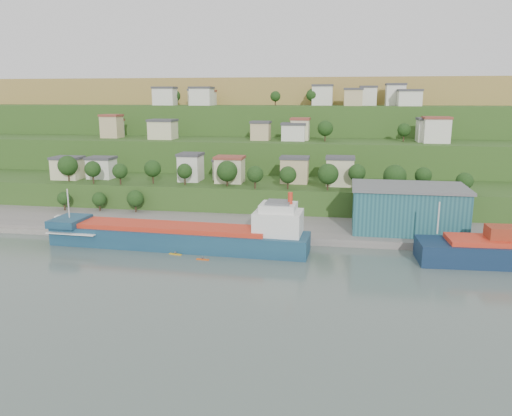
% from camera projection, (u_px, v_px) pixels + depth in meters
% --- Properties ---
extents(ground, '(500.00, 500.00, 0.00)m').
position_uv_depth(ground, '(219.00, 259.00, 121.82)').
color(ground, '#43524C').
rests_on(ground, ground).
extents(quay, '(220.00, 26.00, 4.00)m').
position_uv_depth(quay, '(308.00, 233.00, 145.59)').
color(quay, slate).
rests_on(quay, ground).
extents(pebble_beach, '(40.00, 18.00, 2.40)m').
position_uv_depth(pebble_beach, '(60.00, 227.00, 151.77)').
color(pebble_beach, slate).
rests_on(pebble_beach, ground).
extents(hillside, '(360.00, 210.53, 96.00)m').
position_uv_depth(hillside, '(288.00, 166.00, 284.26)').
color(hillside, '#284719').
rests_on(hillside, ground).
extents(cargo_ship_near, '(69.07, 13.81, 17.65)m').
position_uv_depth(cargo_ship_near, '(186.00, 237.00, 130.41)').
color(cargo_ship_near, '#14314B').
rests_on(cargo_ship_near, ground).
extents(warehouse, '(31.30, 19.49, 12.80)m').
position_uv_depth(warehouse, '(408.00, 208.00, 139.14)').
color(warehouse, '#1B4953').
rests_on(warehouse, quay).
extents(caravan, '(5.84, 2.93, 2.63)m').
position_uv_depth(caravan, '(65.00, 220.00, 150.23)').
color(caravan, silver).
rests_on(caravan, pebble_beach).
extents(dinghy, '(4.48, 2.49, 0.85)m').
position_uv_depth(dinghy, '(74.00, 226.00, 147.02)').
color(dinghy, silver).
rests_on(dinghy, pebble_beach).
extents(kayak_orange, '(3.23, 0.80, 0.80)m').
position_uv_depth(kayak_orange, '(203.00, 259.00, 121.20)').
color(kayak_orange, '#CD4C12').
rests_on(kayak_orange, ground).
extents(kayak_yellow, '(3.43, 1.27, 0.85)m').
position_uv_depth(kayak_yellow, '(175.00, 254.00, 125.24)').
color(kayak_yellow, gold).
rests_on(kayak_yellow, ground).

